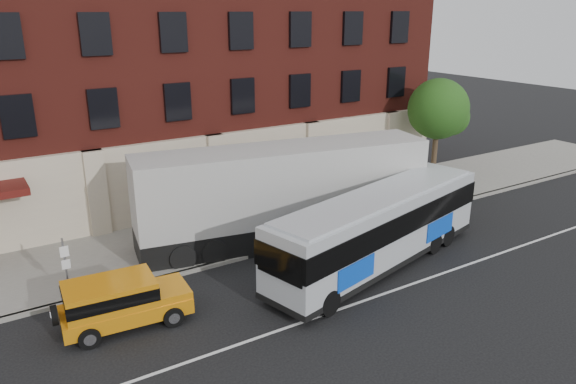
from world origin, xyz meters
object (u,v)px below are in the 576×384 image
street_tree (439,111)px  yellow_suv (119,300)px  city_bus (379,226)px  shipping_container (285,195)px  sign_pole (66,266)px

street_tree → yellow_suv: size_ratio=1.37×
yellow_suv → city_bus: bearing=-5.9°
yellow_suv → shipping_container: 9.13m
sign_pole → shipping_container: size_ratio=0.18×
street_tree → city_bus: size_ratio=0.53×
city_bus → shipping_container: shipping_container is taller
sign_pole → shipping_container: shipping_container is taller
sign_pole → yellow_suv: (1.14, -2.56, -0.48)m
shipping_container → yellow_suv: bearing=-159.2°
sign_pole → yellow_suv: sign_pole is taller
yellow_suv → shipping_container: (8.46, 3.21, 1.22)m
city_bus → street_tree: bearing=33.5°
sign_pole → yellow_suv: size_ratio=0.55×
sign_pole → city_bus: size_ratio=0.21×
shipping_container → sign_pole: bearing=-176.1°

